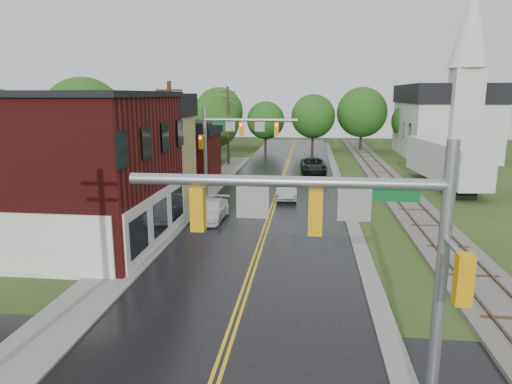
% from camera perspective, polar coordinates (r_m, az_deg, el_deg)
% --- Properties ---
extents(main_road, '(10.00, 90.00, 0.02)m').
position_cam_1_polar(main_road, '(39.08, 2.80, 0.10)').
color(main_road, black).
rests_on(main_road, ground).
extents(curb_right, '(0.80, 70.00, 0.12)m').
position_cam_1_polar(curb_right, '(43.99, 10.29, 1.27)').
color(curb_right, gray).
rests_on(curb_right, ground).
extents(sidewalk_left, '(2.40, 50.00, 0.12)m').
position_cam_1_polar(sidewalk_left, '(35.22, -7.89, -1.34)').
color(sidewalk_left, gray).
rests_on(sidewalk_left, ground).
extents(brick_building, '(14.30, 10.30, 8.30)m').
position_cam_1_polar(brick_building, '(27.88, -26.06, 2.67)').
color(brick_building, '#4D1110').
rests_on(brick_building, ground).
extents(yellow_house, '(8.00, 7.00, 6.40)m').
position_cam_1_polar(yellow_house, '(37.06, -14.86, 4.07)').
color(yellow_house, tan).
rests_on(yellow_house, ground).
extents(darkred_building, '(7.00, 6.00, 4.40)m').
position_cam_1_polar(darkred_building, '(45.31, -9.48, 4.44)').
color(darkred_building, '#3F0F0C').
rests_on(darkred_building, ground).
extents(church, '(10.40, 18.40, 20.00)m').
position_cam_1_polar(church, '(64.33, 22.72, 9.15)').
color(church, silver).
rests_on(church, ground).
extents(railroad, '(3.20, 80.00, 0.30)m').
position_cam_1_polar(railroad, '(44.51, 16.21, 1.25)').
color(railroad, '#59544C').
rests_on(railroad, ground).
extents(traffic_signal_near, '(7.34, 0.30, 7.20)m').
position_cam_1_polar(traffic_signal_near, '(10.66, 11.41, -5.40)').
color(traffic_signal_near, gray).
rests_on(traffic_signal_near, ground).
extents(traffic_signal_far, '(7.34, 0.43, 7.20)m').
position_cam_1_polar(traffic_signal_far, '(35.79, -3.04, 7.04)').
color(traffic_signal_far, gray).
rests_on(traffic_signal_far, ground).
extents(utility_pole_b, '(1.80, 0.28, 9.00)m').
position_cam_1_polar(utility_pole_b, '(31.74, -10.54, 5.75)').
color(utility_pole_b, '#382616').
rests_on(utility_pole_b, ground).
extents(utility_pole_c, '(1.80, 0.28, 9.00)m').
position_cam_1_polar(utility_pole_c, '(53.08, -3.51, 8.42)').
color(utility_pole_c, '#382616').
rests_on(utility_pole_c, ground).
extents(tree_left_b, '(7.60, 7.60, 9.69)m').
position_cam_1_polar(tree_left_b, '(44.99, -20.51, 8.29)').
color(tree_left_b, black).
rests_on(tree_left_b, ground).
extents(tree_left_c, '(6.00, 6.00, 7.65)m').
position_cam_1_polar(tree_left_c, '(50.88, -12.25, 7.77)').
color(tree_left_c, black).
rests_on(tree_left_c, ground).
extents(tree_left_e, '(6.40, 6.40, 8.16)m').
position_cam_1_polar(tree_left_e, '(55.32, -5.28, 8.63)').
color(tree_left_e, black).
rests_on(tree_left_e, ground).
extents(suv_dark, '(2.87, 5.56, 1.50)m').
position_cam_1_polar(suv_dark, '(48.75, 7.18, 3.32)').
color(suv_dark, black).
rests_on(suv_dark, ground).
extents(sedan_silver, '(1.86, 4.56, 1.47)m').
position_cam_1_polar(sedan_silver, '(36.30, 3.78, 0.34)').
color(sedan_silver, '#9D9DA1').
rests_on(sedan_silver, ground).
extents(pickup_white, '(2.00, 4.48, 1.28)m').
position_cam_1_polar(pickup_white, '(30.19, -5.60, -2.31)').
color(pickup_white, white).
rests_on(pickup_white, ground).
extents(semi_trailer, '(4.06, 13.06, 4.01)m').
position_cam_1_polar(semi_trailer, '(43.75, 22.60, 3.62)').
color(semi_trailer, black).
rests_on(semi_trailer, ground).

